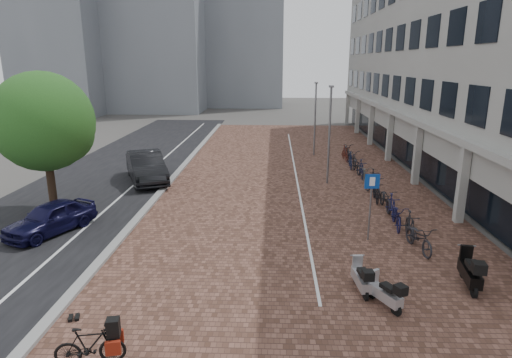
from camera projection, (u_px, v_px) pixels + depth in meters
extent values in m
plane|color=#474442|center=(249.00, 259.00, 15.24)|extent=(140.00, 140.00, 0.00)
cube|color=brown|center=(292.00, 174.00, 26.73)|extent=(14.50, 42.00, 0.04)
cube|color=black|center=(117.00, 172.00, 27.17)|extent=(8.00, 50.00, 0.03)
cube|color=gray|center=(178.00, 172.00, 27.00)|extent=(0.35, 42.00, 0.14)
cube|color=white|center=(148.00, 172.00, 27.09)|extent=(0.12, 44.00, 0.00)
cube|color=white|center=(296.00, 174.00, 26.71)|extent=(0.10, 30.00, 0.00)
cube|color=#A1A19C|center=(464.00, 33.00, 27.91)|extent=(8.00, 40.00, 13.00)
cube|color=black|center=(401.00, 137.00, 29.83)|extent=(0.15, 38.00, 3.20)
cube|color=#A1A19C|center=(401.00, 111.00, 29.38)|extent=(1.60, 38.00, 0.30)
cube|color=#A1A19C|center=(462.00, 185.00, 18.30)|extent=(0.35, 0.35, 3.40)
cube|color=#A1A19C|center=(417.00, 155.00, 24.08)|extent=(0.35, 0.35, 3.40)
cube|color=#A1A19C|center=(390.00, 137.00, 29.86)|extent=(0.35, 0.35, 3.40)
cube|color=#A1A19C|center=(371.00, 124.00, 35.65)|extent=(0.35, 0.35, 3.40)
cube|color=#A1A19C|center=(358.00, 116.00, 41.43)|extent=(0.35, 0.35, 3.40)
cube|color=#A1A19C|center=(347.00, 109.00, 47.22)|extent=(0.35, 0.35, 3.40)
cube|color=gray|center=(243.00, 18.00, 65.01)|extent=(12.00, 10.00, 26.00)
cube|color=gray|center=(60.00, 34.00, 54.16)|extent=(10.00, 10.00, 20.00)
imported|color=black|center=(51.00, 218.00, 17.45)|extent=(2.97, 4.06, 1.29)
imported|color=black|center=(146.00, 167.00, 24.97)|extent=(3.75, 5.46, 1.71)
imported|color=black|center=(90.00, 346.00, 9.85)|extent=(1.65, 0.74, 0.96)
cube|color=black|center=(88.00, 330.00, 9.73)|extent=(0.33, 0.32, 0.43)
cube|color=maroon|center=(80.00, 344.00, 9.84)|extent=(0.35, 0.16, 0.34)
cube|color=maroon|center=(99.00, 345.00, 9.82)|extent=(0.35, 0.16, 0.34)
cylinder|color=slate|center=(370.00, 211.00, 16.52)|extent=(0.07, 0.07, 2.45)
cube|color=#0B3995|center=(372.00, 181.00, 16.18)|extent=(0.56, 0.08, 0.56)
cylinder|color=slate|center=(329.00, 136.00, 23.96)|extent=(0.12, 0.12, 5.42)
cylinder|color=gray|center=(315.00, 120.00, 31.34)|extent=(0.12, 0.12, 5.25)
cylinder|color=#382619|center=(51.00, 183.00, 19.74)|extent=(0.36, 0.36, 2.78)
sphere|color=#24531C|center=(43.00, 122.00, 19.01)|extent=(4.37, 4.37, 4.37)
sphere|color=#24531C|center=(63.00, 133.00, 19.72)|extent=(2.78, 2.78, 2.78)
imported|color=#222228|center=(419.00, 237.00, 15.82)|extent=(0.99, 2.06, 1.04)
imported|color=black|center=(410.00, 226.00, 16.93)|extent=(0.68, 1.79, 1.05)
imported|color=#16153B|center=(397.00, 216.00, 18.04)|extent=(0.93, 2.04, 1.04)
imported|color=#171740|center=(392.00, 207.00, 19.15)|extent=(0.65, 1.79, 1.05)
imported|color=black|center=(386.00, 199.00, 20.26)|extent=(0.71, 1.98, 1.04)
imported|color=black|center=(376.00, 191.00, 21.37)|extent=(0.63, 1.78, 1.05)
imported|color=black|center=(373.00, 185.00, 22.48)|extent=(1.02, 2.06, 1.04)
imported|color=black|center=(373.00, 179.00, 23.58)|extent=(0.65, 1.78, 1.05)
imported|color=#595751|center=(365.00, 174.00, 24.69)|extent=(0.93, 2.04, 1.04)
imported|color=#131734|center=(361.00, 169.00, 25.80)|extent=(0.60, 1.77, 1.05)
imported|color=black|center=(357.00, 165.00, 26.91)|extent=(0.74, 1.99, 1.04)
imported|color=#141B37|center=(351.00, 161.00, 28.03)|extent=(0.63, 1.78, 1.05)
imported|color=black|center=(352.00, 157.00, 29.13)|extent=(0.90, 2.04, 1.04)
imported|color=#491A13|center=(345.00, 153.00, 30.25)|extent=(0.61, 1.78, 1.05)
imported|color=black|center=(347.00, 150.00, 31.34)|extent=(0.73, 1.99, 1.04)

